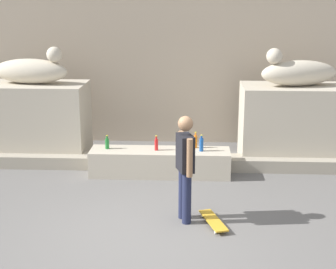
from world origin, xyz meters
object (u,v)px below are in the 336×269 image
Objects in this scene: skater at (185,164)px; bottle_green at (107,143)px; skateboard at (213,221)px; bottle_red at (156,144)px; statue_reclining_right at (297,72)px; bottle_blue at (201,144)px; bottle_orange at (196,141)px; statue_reclining_left at (32,70)px.

skater is 6.16× the size of bottle_green.
bottle_red is at bearing -172.88° from skateboard.
statue_reclining_right is 5.24× the size of bottle_blue.
bottle_red is (-1.03, 2.21, 0.56)m from skateboard.
bottle_blue reaches higher than bottle_orange.
statue_reclining_left reaches higher than skater.
statue_reclining_right is 2.53m from bottle_blue.
bottle_green reaches higher than skateboard.
bottle_orange is at bearing 168.65° from skateboard.
skateboard is at bearing -65.05° from bottle_red.
skateboard is 2.56× the size of bottle_blue.
bottle_blue is at bearing -0.98° from bottle_red.
bottle_orange is 1.09× the size of bottle_red.
bottle_green is 0.96m from bottle_red.
bottle_blue reaches higher than skateboard.
skateboard is 2.28m from bottle_blue.
bottle_orange is 1.18× the size of bottle_green.
statue_reclining_left is 5.14× the size of bottle_blue.
statue_reclining_left is 6.10× the size of bottle_green.
bottle_blue is (-0.16, 2.20, 0.57)m from skateboard.
skateboard is 2.82× the size of bottle_red.
statue_reclining_left is 2.01× the size of skateboard.
bottle_orange reaches higher than bottle_red.
statue_reclining_left reaches higher than bottle_red.
skater reaches higher than bottle_red.
statue_reclining_right is at bearing 133.46° from skateboard.
bottle_green is (-1.72, -0.15, -0.02)m from bottle_orange.
bottle_red is at bearing 6.19° from statue_reclining_right.
statue_reclining_left is at bearing 158.86° from bottle_red.
statue_reclining_right is 4.11m from skateboard.
skater is 2.30m from bottle_orange.
bottle_red is (0.96, -0.05, 0.01)m from bottle_green.
bottle_red is at bearing 177.98° from skater.
skater is 0.97m from skateboard.
skateboard is at bearing -83.52° from bottle_orange.
statue_reclining_left is 5.18× the size of bottle_orange.
statue_reclining_right is at bearing 28.26° from bottle_blue.
statue_reclining_left is at bearing 166.36° from bottle_orange.
statue_reclining_right is 2.05× the size of skateboard.
statue_reclining_left is at bearing 163.51° from bottle_blue.
statue_reclining_right is 2.54m from bottle_orange.
bottle_red is at bearing -165.10° from bottle_orange.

